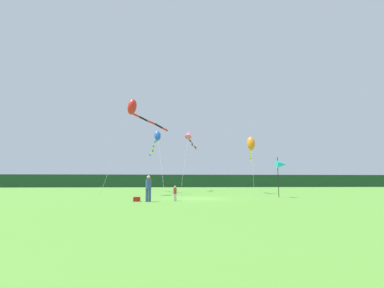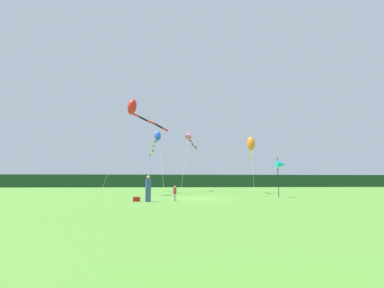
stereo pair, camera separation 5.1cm
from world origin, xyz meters
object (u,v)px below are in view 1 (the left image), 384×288
Objects in this scene: person_child at (175,193)px; kite_blue at (156,139)px; kite_red at (135,109)px; kite_orange at (251,145)px; person_adult at (148,187)px; cooler_box at (137,199)px; banner_flag_pole at (281,165)px; kite_rainbow at (189,136)px.

kite_blue is (-2.18, 16.42, 6.30)m from person_child.
kite_orange is (13.20, 2.73, -3.37)m from kite_red.
cooler_box is at bearing 154.80° from person_adult.
person_adult is 0.51× the size of banner_flag_pole.
kite_orange is (11.23, -4.78, -1.32)m from kite_blue.
kite_rainbow reaches higher than banner_flag_pole.
kite_red is at bearing 99.24° from cooler_box.
cooler_box is at bearing -161.28° from banner_flag_pole.
kite_rainbow is 10.76m from kite_orange.
cooler_box is 0.05× the size of kite_rainbow.
person_adult is 0.27× the size of kite_orange.
cooler_box is (-2.67, -0.16, -0.45)m from person_child.
kite_blue is 1.67× the size of kite_orange.
person_child is at bearing -82.44° from kite_blue.
banner_flag_pole is 0.53× the size of kite_orange.
person_adult is at bearing -158.35° from banner_flag_pole.
kite_orange is at bearing -23.05° from kite_blue.
kite_blue reaches higher than person_child.
kite_red is (-1.97, -7.50, 2.04)m from kite_blue.
kite_red is at bearing 103.62° from person_adult.
kite_blue is at bearing 133.26° from banner_flag_pole.
kite_red is (-1.48, 9.08, 8.80)m from cooler_box.
kite_blue is 1.09× the size of kite_red.
kite_blue is at bearing 97.56° from person_child.
person_adult is 1.24m from cooler_box.
person_child is at bearing -96.85° from kite_rainbow.
person_child is 12.90m from kite_red.
banner_flag_pole is at bearing -65.62° from kite_rainbow.
person_adult is 0.16× the size of kite_blue.
kite_blue is 8.02m from kite_red.
banner_flag_pole is (12.21, 4.14, 2.71)m from cooler_box.
person_adult is at bearing -88.91° from kite_blue.
banner_flag_pole is 0.32× the size of kite_blue.
kite_orange reaches higher than cooler_box.
kite_red reaches higher than banner_flag_pole.
kite_rainbow is at bearing 78.24° from person_adult.
person_adult is at bearing -101.76° from kite_rainbow.
person_child is at bearing -157.38° from banner_flag_pole.
kite_rainbow is at bearing 58.99° from kite_red.
kite_red is (-4.15, 8.92, 8.35)m from person_child.
banner_flag_pole reaches higher than person_adult.
banner_flag_pole reaches higher than cooler_box.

